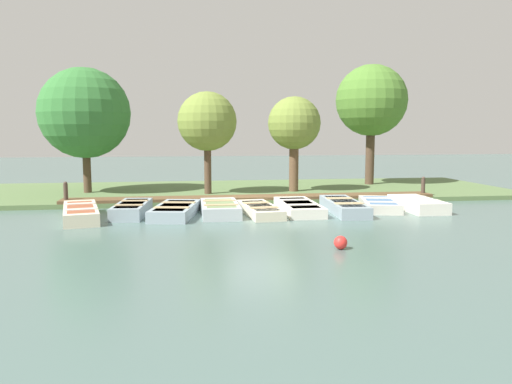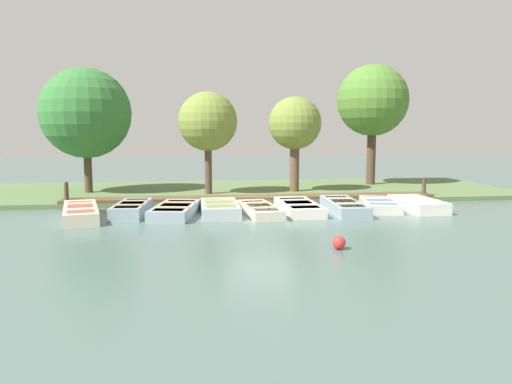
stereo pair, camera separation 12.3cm
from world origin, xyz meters
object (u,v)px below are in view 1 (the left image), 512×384
Objects in this scene: rowboat_1 at (132,209)px; rowboat_8 at (417,204)px; park_tree_far_left at (85,113)px; park_tree_left at (207,122)px; rowboat_3 at (220,208)px; park_tree_right at (371,101)px; rowboat_6 at (344,206)px; mooring_post_near at (66,194)px; rowboat_7 at (379,204)px; rowboat_2 at (175,210)px; buoy at (341,243)px; rowboat_0 at (81,212)px; rowboat_5 at (298,207)px; rowboat_4 at (260,209)px; park_tree_center at (294,124)px; mooring_post_far at (423,188)px.

rowboat_1 reaches higher than rowboat_8.
park_tree_far_left is 5.22m from park_tree_left.
park_tree_right is at bearing 132.15° from rowboat_3.
park_tree_far_left is at bearing -116.39° from rowboat_6.
mooring_post_near is 4.34m from park_tree_far_left.
rowboat_7 is 0.48× the size of park_tree_right.
rowboat_8 reaches higher than rowboat_2.
rowboat_3 is at bearing -155.53° from buoy.
rowboat_2 is 7.52m from park_tree_far_left.
park_tree_left reaches higher than rowboat_0.
rowboat_1 is 1.01× the size of rowboat_3.
mooring_post_near is at bearing -86.92° from rowboat_7.
rowboat_2 is (0.33, 1.43, -0.03)m from rowboat_1.
mooring_post_near is at bearing -3.98° from park_tree_far_left.
rowboat_0 is 1.20× the size of rowboat_7.
rowboat_5 is 9.57m from park_tree_right.
rowboat_3 is at bearing -100.33° from rowboat_4.
park_tree_left is at bearing 174.40° from rowboat_2.
rowboat_0 is at bearing -59.65° from park_tree_right.
rowboat_5 is at bearing -10.56° from park_tree_center.
rowboat_3 is (-0.08, 1.48, 0.02)m from rowboat_2.
rowboat_2 is at bearing -46.50° from park_tree_center.
rowboat_0 is 0.58× the size of park_tree_right.
park_tree_far_left is at bearing -150.74° from rowboat_1.
rowboat_4 is 0.72× the size of park_tree_center.
park_tree_far_left is (-5.58, -3.77, 3.34)m from rowboat_2.
mooring_post_near is (-2.09, -11.20, 0.31)m from rowboat_7.
rowboat_1 is 13.42m from park_tree_right.
rowboat_3 is at bearing -48.36° from park_tree_right.
park_tree_center is 5.09m from park_tree_right.
rowboat_7 is (-0.18, 3.01, -0.00)m from rowboat_5.
rowboat_5 reaches higher than rowboat_7.
mooring_post_far is at bearing 149.95° from rowboat_8.
rowboat_2 is 1.48m from rowboat_3.
park_tree_far_left is 0.90× the size of park_tree_right.
rowboat_2 is 0.98× the size of rowboat_5.
rowboat_3 is 0.64× the size of park_tree_center.
mooring_post_far is (-2.55, 7.11, 0.32)m from rowboat_4.
rowboat_4 is at bearing 69.45° from mooring_post_near.
rowboat_6 is at bearing 45.47° from park_tree_left.
park_tree_right reaches higher than park_tree_far_left.
buoy is 0.05× the size of park_tree_right.
rowboat_5 is (-0.22, 4.20, -0.01)m from rowboat_2.
rowboat_0 is 0.64× the size of park_tree_far_left.
park_tree_center reaches higher than rowboat_8.
mooring_post_far is (-2.09, 2.70, 0.31)m from rowboat_7.
rowboat_1 is 3.37m from mooring_post_near.
rowboat_4 is 1.07× the size of rowboat_7.
park_tree_far_left is at bearing -135.15° from rowboat_2.
rowboat_0 is 5.78m from rowboat_4.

